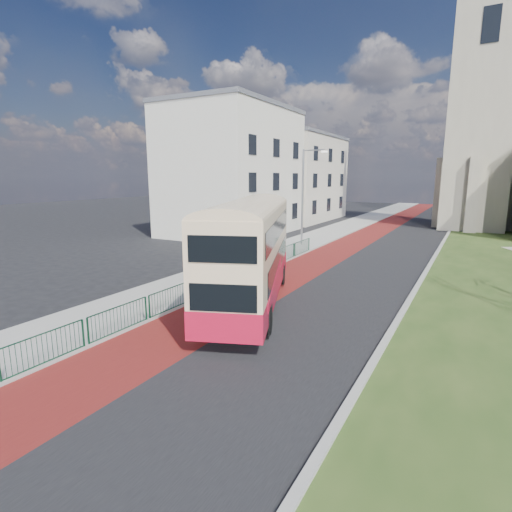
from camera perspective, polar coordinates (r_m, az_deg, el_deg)
The scene contains 11 objects.
ground at distance 17.16m, azimuth -2.94°, elevation -8.88°, with size 160.00×160.00×0.00m, color black.
road_carriageway at distance 34.88m, azimuth 16.92°, elevation 1.06°, with size 9.00×120.00×0.01m, color black.
bus_lane at distance 35.53m, azimuth 12.67°, elevation 1.46°, with size 3.40×120.00×0.01m, color #591414.
pavement_west at distance 36.75m, azimuth 6.99°, elevation 2.06°, with size 4.00×120.00×0.12m, color gray.
kerb_west at distance 36.05m, azimuth 9.94°, elevation 1.80°, with size 0.25×120.00×0.13m, color #999993.
kerb_east at distance 36.20m, azimuth 24.73°, elevation 0.96°, with size 0.25×80.00×0.13m, color #999993.
pedestrian_railing at distance 21.74m, azimuth -3.98°, elevation -3.00°, with size 0.07×24.00×1.12m.
street_block_near at distance 42.19m, azimuth -3.37°, elevation 12.10°, with size 10.30×14.30×13.00m.
street_block_far at distance 56.36m, azimuth 5.54°, elevation 11.11°, with size 10.30×16.30×11.50m.
streetlamp at distance 34.20m, azimuth 6.92°, elevation 9.02°, with size 2.13×0.18×8.00m.
bus at distance 18.20m, azimuth -0.88°, elevation 1.12°, with size 6.51×11.50×4.73m.
Camera 1 is at (8.57, -13.64, 5.92)m, focal length 28.00 mm.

